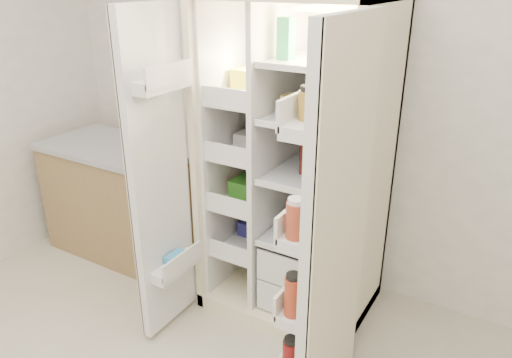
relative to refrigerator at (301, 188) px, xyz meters
The scene contains 5 objects.
wall_back 0.70m from the refrigerator, 87.73° to the left, with size 4.00×0.02×2.70m, color white.
refrigerator is the anchor object (origin of this frame).
freezer_door 0.81m from the refrigerator, 130.46° to the right, with size 0.15×0.40×1.72m.
fridge_door 0.85m from the refrigerator, 56.17° to the right, with size 0.17×0.58×1.72m.
kitchen_counter 1.36m from the refrigerator, behind, with size 1.10×0.59×0.80m.
Camera 1 is at (1.06, -0.66, 1.87)m, focal length 34.00 mm.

